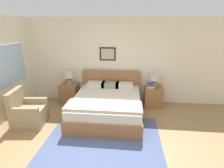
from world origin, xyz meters
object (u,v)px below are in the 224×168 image
object	(u,v)px
nightstand_near_window	(70,93)
nightstand_by_door	(153,96)
table_lamp_near_window	(69,76)
table_lamp_by_door	(155,78)
bed	(107,105)
armchair	(28,113)

from	to	relation	value
nightstand_near_window	nightstand_by_door	size ratio (longest dim) A/B	1.00
table_lamp_near_window	table_lamp_by_door	distance (m)	2.61
bed	armchair	distance (m)	2.00
armchair	table_lamp_by_door	bearing A→B (deg)	106.89
bed	nightstand_by_door	world-z (taller)	bed
bed	nightstand_near_window	size ratio (longest dim) A/B	3.35
armchair	nightstand_near_window	world-z (taller)	armchair
bed	nightstand_by_door	bearing A→B (deg)	30.16
bed	table_lamp_near_window	distance (m)	1.62
nightstand_near_window	nightstand_by_door	xyz separation A→B (m)	(2.61, 0.00, 0.00)
table_lamp_near_window	nightstand_near_window	bearing A→B (deg)	-112.64
armchair	nightstand_near_window	distance (m)	1.48
table_lamp_by_door	bed	bearing A→B (deg)	-149.07
bed	table_lamp_near_window	xyz separation A→B (m)	(-1.30, 0.78, 0.56)
bed	nightstand_near_window	distance (m)	1.51
armchair	table_lamp_near_window	size ratio (longest dim) A/B	2.32
nightstand_by_door	table_lamp_by_door	world-z (taller)	table_lamp_by_door
armchair	table_lamp_near_window	xyz separation A→B (m)	(0.61, 1.38, 0.57)
bed	table_lamp_by_door	xyz separation A→B (m)	(1.31, 0.78, 0.56)
bed	table_lamp_near_window	size ratio (longest dim) A/B	5.28
bed	table_lamp_by_door	size ratio (longest dim) A/B	5.28
nightstand_by_door	armchair	bearing A→B (deg)	-157.10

